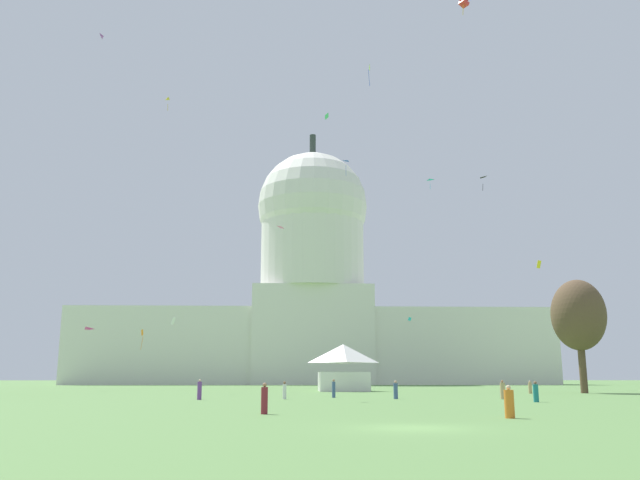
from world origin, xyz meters
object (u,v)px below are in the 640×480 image
event_tent (343,367)px  person_tan_front_center (503,390)px  kite_red_high (464,1)px  kite_lime_high (369,70)px  person_orange_back_left (509,403)px  kite_yellow_mid (539,264)px  kite_cyan_high (430,180)px  person_denim_mid_right (396,391)px  tree_east_far (578,315)px  kite_green_high (327,116)px  kite_pink_low (276,229)px  person_denim_mid_left (334,389)px  kite_turquoise_low (410,319)px  kite_white_low (173,321)px  person_white_lawn_far_left (284,391)px  person_maroon_deep_crowd (264,400)px  person_purple_front_right (200,390)px  kite_gold_high (170,102)px  person_tan_front_left (530,388)px  capitol_building (312,296)px  kite_orange_low (142,334)px  kite_black_high (480,180)px  kite_blue_high_b (348,162)px  kite_magenta_low (85,330)px  kite_violet_high (104,37)px

event_tent → person_tan_front_center: size_ratio=4.35×
kite_red_high → kite_lime_high: bearing=-18.4°
person_orange_back_left → kite_yellow_mid: kite_yellow_mid is taller
kite_cyan_high → event_tent: bearing=-83.3°
person_denim_mid_right → person_tan_front_center: person_tan_front_center is taller
tree_east_far → kite_green_high: bearing=137.6°
tree_east_far → kite_pink_low: 43.89m
person_denim_mid_left → kite_yellow_mid: (37.65, 43.69, 19.94)m
kite_turquoise_low → kite_white_low: 46.34m
person_white_lawn_far_left → kite_lime_high: kite_lime_high is taller
person_maroon_deep_crowd → kite_white_low: size_ratio=1.17×
person_orange_back_left → person_purple_front_right: bearing=155.2°
kite_gold_high → person_tan_front_left: bearing=-152.6°
person_maroon_deep_crowd → kite_turquoise_low: (24.46, 94.36, 12.56)m
capitol_building → kite_red_high: size_ratio=48.59×
kite_green_high → kite_pink_low: bearing=6.7°
person_purple_front_right → kite_orange_low: 93.83m
kite_gold_high → kite_cyan_high: kite_gold_high is taller
person_tan_front_center → kite_black_high: kite_black_high is taller
kite_green_high → kite_blue_high_b: (7.60, 48.30, 7.71)m
kite_red_high → kite_orange_low: (-54.83, 76.10, -36.43)m
person_white_lawn_far_left → kite_black_high: (32.33, 45.39, 34.18)m
kite_red_high → person_tan_front_left: bearing=-76.4°
person_tan_front_center → kite_cyan_high: (11.62, 82.60, 45.20)m
kite_green_high → person_tan_front_center: bearing=30.2°
tree_east_far → kite_yellow_mid: bearing=78.2°
capitol_building → person_tan_front_center: bearing=-83.3°
person_orange_back_left → kite_magenta_low: (-41.03, 65.11, 8.04)m
person_denim_mid_left → kite_green_high: (1.53, 44.72, 46.68)m
capitol_building → kite_green_high: capitol_building is taller
kite_white_low → kite_red_high: (42.43, -45.39, 36.00)m
person_tan_front_left → kite_violet_high: (-61.66, 23.86, 58.25)m
kite_gold_high → kite_turquoise_low: (45.92, 18.66, -37.45)m
kite_yellow_mid → person_white_lawn_far_left: bearing=92.4°
person_white_lawn_far_left → person_denim_mid_right: (10.13, -0.00, 0.02)m
kite_gold_high → kite_blue_high_b: bearing=-69.0°
capitol_building → kite_lime_high: capitol_building is taller
person_purple_front_right → person_white_lawn_far_left: size_ratio=1.12×
kite_white_low → person_denim_mid_right: bearing=-61.9°
kite_red_high → kite_green_high: size_ratio=2.54×
event_tent → kite_red_high: 51.19m
kite_red_high → kite_turquoise_low: bearing=-31.6°
kite_white_low → person_white_lawn_far_left: bearing=-70.3°
kite_lime_high → kite_magenta_low: 66.72m
person_orange_back_left → kite_red_high: (10.21, 40.61, 47.07)m
person_maroon_deep_crowd → person_tan_front_left: (30.09, 43.91, -0.06)m
person_purple_front_right → kite_yellow_mid: 72.81m
kite_gold_high → kite_black_high: bearing=-126.8°
kite_turquoise_low → person_denim_mid_right: bearing=-26.8°
kite_green_high → kite_magenta_low: (-35.92, -12.26, -38.77)m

